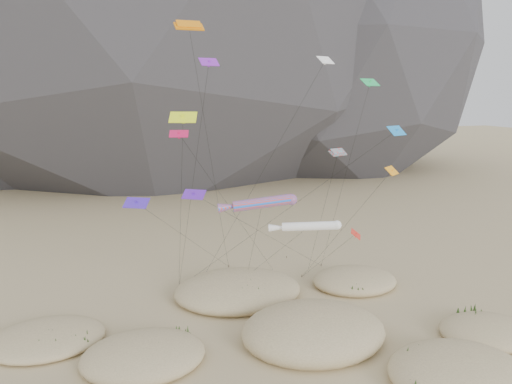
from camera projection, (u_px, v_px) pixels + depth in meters
The scene contains 9 objects.
ground at pixel (309, 370), 42.85m from camera, with size 500.00×500.00×0.00m, color #CCB789.
dunes at pixel (271, 340), 46.48m from camera, with size 50.89×38.13×4.16m.
dune_grass at pixel (284, 339), 46.56m from camera, with size 43.25×28.58×1.47m.
kite_stakes at pixel (254, 274), 65.08m from camera, with size 19.96×7.64×0.30m.
rainbow_tube_kite at pixel (260, 203), 47.09m from camera, with size 7.59×15.08×13.98m.
white_tube_kite at pixel (306, 226), 47.92m from camera, with size 6.47×17.05×11.46m.
orange_parafoil at pixel (190, 30), 47.06m from camera, with size 8.15×11.64×30.10m.
multi_parafoil at pixel (338, 154), 56.56m from camera, with size 2.39×8.53×17.17m.
delta_kites at pixel (274, 145), 50.27m from camera, with size 29.42×21.15×27.23m.
Camera 1 is at (-16.66, -35.53, 23.48)m, focal length 35.00 mm.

